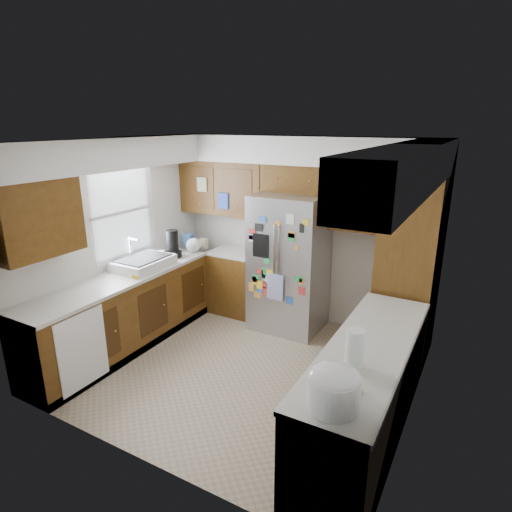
# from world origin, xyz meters

# --- Properties ---
(floor) EXTENTS (3.60, 3.60, 0.00)m
(floor) POSITION_xyz_m (0.00, 0.00, 0.00)
(floor) COLOR tan
(floor) RESTS_ON ground
(room_shell) EXTENTS (3.64, 3.24, 2.52)m
(room_shell) POSITION_xyz_m (-0.11, 0.36, 1.82)
(room_shell) COLOR silver
(room_shell) RESTS_ON ground
(left_counter_run) EXTENTS (1.36, 3.20, 0.92)m
(left_counter_run) POSITION_xyz_m (-1.36, 0.03, 0.43)
(left_counter_run) COLOR #462A0D
(left_counter_run) RESTS_ON ground
(right_counter_run) EXTENTS (0.63, 2.25, 0.92)m
(right_counter_run) POSITION_xyz_m (1.50, -0.47, 0.42)
(right_counter_run) COLOR #462A0D
(right_counter_run) RESTS_ON ground
(pantry) EXTENTS (0.60, 0.90, 2.15)m
(pantry) POSITION_xyz_m (1.50, 1.15, 1.07)
(pantry) COLOR #462A0D
(pantry) RESTS_ON ground
(fridge) EXTENTS (0.90, 0.79, 1.80)m
(fridge) POSITION_xyz_m (-0.00, 1.20, 0.90)
(fridge) COLOR #99999E
(fridge) RESTS_ON ground
(bridge_cabinet) EXTENTS (0.96, 0.34, 0.35)m
(bridge_cabinet) POSITION_xyz_m (0.00, 1.43, 1.98)
(bridge_cabinet) COLOR #462A0D
(bridge_cabinet) RESTS_ON fridge
(fridge_top_items) EXTENTS (0.71, 0.37, 0.31)m
(fridge_top_items) POSITION_xyz_m (0.00, 1.42, 2.29)
(fridge_top_items) COLOR #26549D
(fridge_top_items) RESTS_ON bridge_cabinet
(sink_assembly) EXTENTS (0.52, 0.71, 0.37)m
(sink_assembly) POSITION_xyz_m (-1.50, 0.10, 0.99)
(sink_assembly) COLOR white
(sink_assembly) RESTS_ON left_counter_run
(left_counter_clutter) EXTENTS (0.43, 0.77, 0.38)m
(left_counter_clutter) POSITION_xyz_m (-1.45, 0.81, 1.05)
(left_counter_clutter) COLOR black
(left_counter_clutter) RESTS_ON left_counter_run
(rice_cooker) EXTENTS (0.35, 0.34, 0.30)m
(rice_cooker) POSITION_xyz_m (1.50, -1.38, 1.07)
(rice_cooker) COLOR white
(rice_cooker) RESTS_ON right_counter_run
(paper_towel) EXTENTS (0.14, 0.14, 0.30)m
(paper_towel) POSITION_xyz_m (1.48, -0.85, 1.07)
(paper_towel) COLOR white
(paper_towel) RESTS_ON right_counter_run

